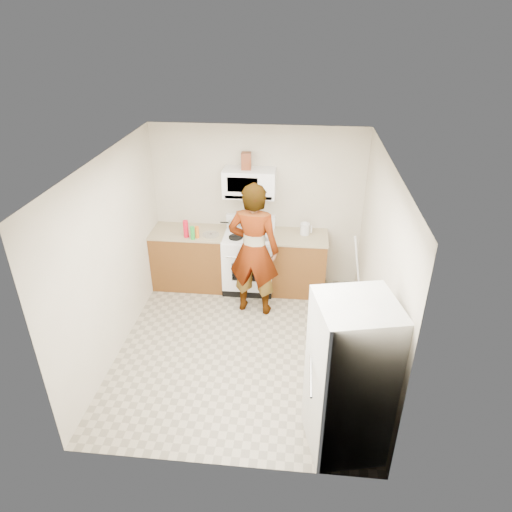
# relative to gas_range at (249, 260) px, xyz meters

# --- Properties ---
(floor) EXTENTS (3.60, 3.60, 0.00)m
(floor) POSITION_rel_gas_range_xyz_m (0.10, -1.48, -0.49)
(floor) COLOR gray
(floor) RESTS_ON ground
(back_wall) EXTENTS (3.20, 0.02, 2.50)m
(back_wall) POSITION_rel_gas_range_xyz_m (0.10, 0.31, 0.76)
(back_wall) COLOR beige
(back_wall) RESTS_ON floor
(right_wall) EXTENTS (0.02, 3.60, 2.50)m
(right_wall) POSITION_rel_gas_range_xyz_m (1.69, -1.48, 0.76)
(right_wall) COLOR beige
(right_wall) RESTS_ON floor
(cabinet_left) EXTENTS (1.12, 0.62, 0.90)m
(cabinet_left) POSITION_rel_gas_range_xyz_m (-0.94, 0.01, -0.04)
(cabinet_left) COLOR brown
(cabinet_left) RESTS_ON floor
(counter_left) EXTENTS (1.14, 0.64, 0.03)m
(counter_left) POSITION_rel_gas_range_xyz_m (-0.94, 0.01, 0.43)
(counter_left) COLOR tan
(counter_left) RESTS_ON cabinet_left
(cabinet_right) EXTENTS (0.80, 0.62, 0.90)m
(cabinet_right) POSITION_rel_gas_range_xyz_m (0.78, 0.01, -0.04)
(cabinet_right) COLOR brown
(cabinet_right) RESTS_ON floor
(counter_right) EXTENTS (0.82, 0.64, 0.03)m
(counter_right) POSITION_rel_gas_range_xyz_m (0.78, 0.01, 0.43)
(counter_right) COLOR tan
(counter_right) RESTS_ON cabinet_right
(gas_range) EXTENTS (0.76, 0.65, 1.13)m
(gas_range) POSITION_rel_gas_range_xyz_m (0.00, 0.00, 0.00)
(gas_range) COLOR white
(gas_range) RESTS_ON floor
(microwave) EXTENTS (0.76, 0.38, 0.40)m
(microwave) POSITION_rel_gas_range_xyz_m (0.00, 0.13, 1.21)
(microwave) COLOR white
(microwave) RESTS_ON back_wall
(person) EXTENTS (0.77, 0.56, 1.97)m
(person) POSITION_rel_gas_range_xyz_m (0.14, -0.62, 0.50)
(person) COLOR tan
(person) RESTS_ON floor
(fridge) EXTENTS (0.84, 0.84, 1.70)m
(fridge) POSITION_rel_gas_range_xyz_m (1.29, -2.87, 0.36)
(fridge) COLOR white
(fridge) RESTS_ON floor
(kettle) EXTENTS (0.16, 0.16, 0.17)m
(kettle) POSITION_rel_gas_range_xyz_m (0.84, 0.08, 0.54)
(kettle) COLOR silver
(kettle) RESTS_ON counter_right
(jug) EXTENTS (0.15, 0.15, 0.24)m
(jug) POSITION_rel_gas_range_xyz_m (-0.05, 0.14, 1.53)
(jug) COLOR #642D17
(jug) RESTS_ON microwave
(saucepan) EXTENTS (0.24, 0.24, 0.12)m
(saucepan) POSITION_rel_gas_range_xyz_m (-0.21, 0.11, 0.53)
(saucepan) COLOR silver
(saucepan) RESTS_ON gas_range
(tray) EXTENTS (0.29, 0.23, 0.05)m
(tray) POSITION_rel_gas_range_xyz_m (0.20, -0.16, 0.47)
(tray) COLOR white
(tray) RESTS_ON gas_range
(bottle_spray) EXTENTS (0.08, 0.08, 0.26)m
(bottle_spray) POSITION_rel_gas_range_xyz_m (-0.91, -0.20, 0.58)
(bottle_spray) COLOR red
(bottle_spray) RESTS_ON counter_left
(bottle_hot_sauce) EXTENTS (0.07, 0.07, 0.18)m
(bottle_hot_sauce) POSITION_rel_gas_range_xyz_m (-0.75, -0.21, 0.54)
(bottle_hot_sauce) COLOR orange
(bottle_hot_sauce) RESTS_ON counter_left
(bottle_green_cap) EXTENTS (0.07, 0.07, 0.20)m
(bottle_green_cap) POSITION_rel_gas_range_xyz_m (-0.80, -0.26, 0.55)
(bottle_green_cap) COLOR #1B952D
(bottle_green_cap) RESTS_ON counter_left
(pot_lid) EXTENTS (0.30, 0.30, 0.01)m
(pot_lid) POSITION_rel_gas_range_xyz_m (-0.56, -0.10, 0.46)
(pot_lid) COLOR white
(pot_lid) RESTS_ON counter_left
(broom) EXTENTS (0.25, 0.15, 1.22)m
(broom) POSITION_rel_gas_range_xyz_m (1.62, -0.48, 0.13)
(broom) COLOR silver
(broom) RESTS_ON floor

